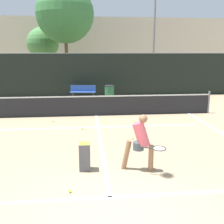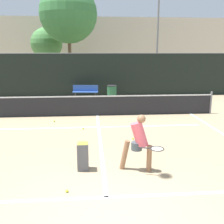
{
  "view_description": "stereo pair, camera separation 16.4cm",
  "coord_description": "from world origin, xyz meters",
  "px_view_note": "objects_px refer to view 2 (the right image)",
  "views": [
    {
      "loc": [
        -0.44,
        -4.28,
        2.95
      ],
      "look_at": [
        0.42,
        4.28,
        0.95
      ],
      "focal_mm": 42.0,
      "sensor_mm": 36.0,
      "label": 1
    },
    {
      "loc": [
        -0.28,
        -4.3,
        2.95
      ],
      "look_at": [
        0.42,
        4.28,
        0.95
      ],
      "focal_mm": 42.0,
      "sensor_mm": 36.0,
      "label": 2
    }
  ],
  "objects_px": {
    "trash_bin": "(112,92)",
    "player_practicing": "(139,140)",
    "parked_car": "(29,83)",
    "courtside_bench": "(85,91)",
    "ball_hopper": "(83,156)"
  },
  "relations": [
    {
      "from": "trash_bin",
      "to": "player_practicing",
      "type": "bearing_deg",
      "value": -90.88
    },
    {
      "from": "trash_bin",
      "to": "parked_car",
      "type": "height_order",
      "value": "parked_car"
    },
    {
      "from": "parked_car",
      "to": "courtside_bench",
      "type": "bearing_deg",
      "value": -41.85
    },
    {
      "from": "ball_hopper",
      "to": "courtside_bench",
      "type": "relative_size",
      "value": 0.43
    },
    {
      "from": "courtside_bench",
      "to": "trash_bin",
      "type": "xyz_separation_m",
      "value": [
        1.67,
        -0.18,
        -0.03
      ]
    },
    {
      "from": "ball_hopper",
      "to": "trash_bin",
      "type": "bearing_deg",
      "value": 81.29
    },
    {
      "from": "trash_bin",
      "to": "ball_hopper",
      "type": "bearing_deg",
      "value": -98.71
    },
    {
      "from": "player_practicing",
      "to": "trash_bin",
      "type": "height_order",
      "value": "player_practicing"
    },
    {
      "from": "courtside_bench",
      "to": "trash_bin",
      "type": "distance_m",
      "value": 1.68
    },
    {
      "from": "player_practicing",
      "to": "ball_hopper",
      "type": "xyz_separation_m",
      "value": [
        -1.4,
        0.15,
        -0.42
      ]
    },
    {
      "from": "ball_hopper",
      "to": "trash_bin",
      "type": "height_order",
      "value": "trash_bin"
    },
    {
      "from": "courtside_bench",
      "to": "player_practicing",
      "type": "bearing_deg",
      "value": -74.88
    },
    {
      "from": "player_practicing",
      "to": "parked_car",
      "type": "height_order",
      "value": "player_practicing"
    },
    {
      "from": "player_practicing",
      "to": "parked_car",
      "type": "relative_size",
      "value": 0.31
    },
    {
      "from": "player_practicing",
      "to": "courtside_bench",
      "type": "relative_size",
      "value": 0.89
    }
  ]
}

